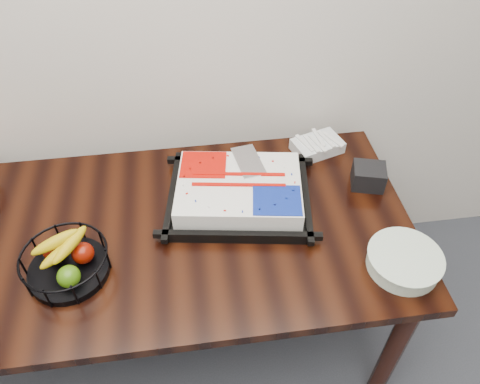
{
  "coord_description": "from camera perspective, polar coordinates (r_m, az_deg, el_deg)",
  "views": [
    {
      "loc": [
        0.13,
        0.9,
        2.03
      ],
      "look_at": [
        0.29,
        2.07,
        0.83
      ],
      "focal_mm": 35.0,
      "sensor_mm": 36.0,
      "label": 1
    }
  ],
  "objects": [
    {
      "name": "cake_tray",
      "position": [
        1.73,
        -0.13,
        -0.02
      ],
      "size": [
        0.57,
        0.48,
        0.11
      ],
      "color": "black",
      "rests_on": "table"
    },
    {
      "name": "napkin_box",
      "position": [
        1.86,
        15.38,
        1.87
      ],
      "size": [
        0.14,
        0.13,
        0.09
      ],
      "primitive_type": "cube",
      "rotation": [
        0.0,
        0.0,
        -0.27
      ],
      "color": "black",
      "rests_on": "table"
    },
    {
      "name": "table",
      "position": [
        1.76,
        -9.27,
        -6.39
      ],
      "size": [
        1.8,
        0.9,
        0.75
      ],
      "color": "black",
      "rests_on": "ground"
    },
    {
      "name": "fork_bag",
      "position": [
        1.99,
        9.4,
        5.63
      ],
      "size": [
        0.23,
        0.18,
        0.06
      ],
      "color": "silver",
      "rests_on": "table"
    },
    {
      "name": "plate_stack",
      "position": [
        1.64,
        19.36,
        -7.96
      ],
      "size": [
        0.25,
        0.25,
        0.06
      ],
      "color": "white",
      "rests_on": "table"
    },
    {
      "name": "fruit_basket",
      "position": [
        1.61,
        -20.51,
        -7.91
      ],
      "size": [
        0.28,
        0.28,
        0.15
      ],
      "color": "black",
      "rests_on": "table"
    }
  ]
}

